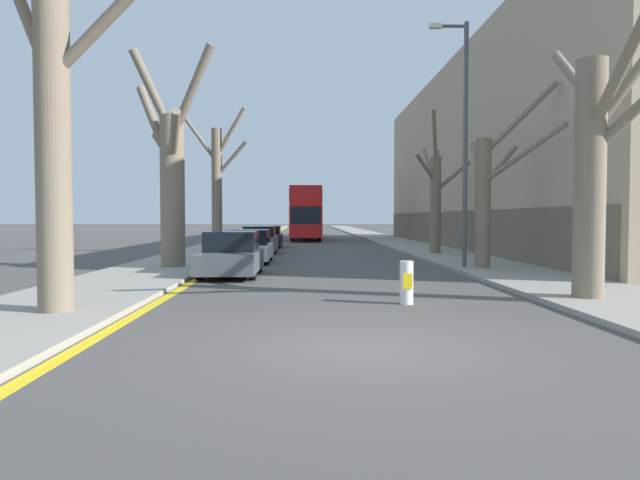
# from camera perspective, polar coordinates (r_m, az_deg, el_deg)

# --- Properties ---
(ground_plane) EXTENTS (300.00, 300.00, 0.00)m
(ground_plane) POSITION_cam_1_polar(r_m,az_deg,el_deg) (8.39, 4.49, -10.66)
(ground_plane) COLOR #4C4947
(sidewalk_left) EXTENTS (3.42, 120.00, 0.12)m
(sidewalk_left) POSITION_cam_1_polar(r_m,az_deg,el_deg) (58.39, -6.62, 0.49)
(sidewalk_left) COLOR gray
(sidewalk_left) RESTS_ON ground
(sidewalk_right) EXTENTS (3.42, 120.00, 0.12)m
(sidewalk_right) POSITION_cam_1_polar(r_m,az_deg,el_deg) (58.56, 5.16, 0.50)
(sidewalk_right) COLOR gray
(sidewalk_right) RESTS_ON ground
(building_facade_right) EXTENTS (10.08, 39.59, 11.15)m
(building_facade_right) POSITION_cam_1_polar(r_m,az_deg,el_deg) (37.37, 19.92, 7.81)
(building_facade_right) COLOR tan
(building_facade_right) RESTS_ON ground
(kerb_line_stripe) EXTENTS (0.24, 120.00, 0.01)m
(kerb_line_stripe) POSITION_cam_1_polar(r_m,az_deg,el_deg) (58.25, -4.77, 0.43)
(kerb_line_stripe) COLOR yellow
(kerb_line_stripe) RESTS_ON ground
(street_tree_left_0) EXTENTS (3.32, 3.72, 8.86)m
(street_tree_left_0) POSITION_cam_1_polar(r_m,az_deg,el_deg) (11.95, -25.36, 13.31)
(street_tree_left_0) COLOR #7A6B56
(street_tree_left_0) RESTS_ON ground
(street_tree_left_1) EXTENTS (3.22, 3.59, 7.81)m
(street_tree_left_1) POSITION_cam_1_polar(r_m,az_deg,el_deg) (21.11, -14.64, 6.35)
(street_tree_left_1) COLOR #7A6B56
(street_tree_left_1) RESTS_ON ground
(street_tree_left_2) EXTENTS (3.33, 2.67, 7.61)m
(street_tree_left_2) POSITION_cam_1_polar(r_m,az_deg,el_deg) (30.39, -10.17, 5.72)
(street_tree_left_2) COLOR #7A6B56
(street_tree_left_2) RESTS_ON ground
(street_tree_right_0) EXTENTS (2.62, 5.05, 6.26)m
(street_tree_right_0) POSITION_cam_1_polar(r_m,az_deg,el_deg) (13.87, 25.97, 7.37)
(street_tree_right_0) COLOR #7A6B56
(street_tree_right_0) RESTS_ON ground
(street_tree_right_1) EXTENTS (2.54, 4.11, 6.46)m
(street_tree_right_1) POSITION_cam_1_polar(r_m,az_deg,el_deg) (20.82, 16.50, 4.66)
(street_tree_right_1) COLOR #7A6B56
(street_tree_right_1) RESTS_ON ground
(street_tree_right_2) EXTENTS (3.09, 3.54, 6.98)m
(street_tree_right_2) POSITION_cam_1_polar(r_m,az_deg,el_deg) (28.84, 11.48, 4.38)
(street_tree_right_2) COLOR #7A6B56
(street_tree_right_2) RESTS_ON ground
(double_decker_bus) EXTENTS (2.51, 11.59, 4.26)m
(double_decker_bus) POSITION_cam_1_polar(r_m,az_deg,el_deg) (47.82, -1.45, 2.93)
(double_decker_bus) COLOR red
(double_decker_bus) RESTS_ON ground
(parked_car_0) EXTENTS (1.78, 4.09, 1.43)m
(parked_car_0) POSITION_cam_1_polar(r_m,az_deg,el_deg) (18.49, -8.84, -1.49)
(parked_car_0) COLOR #4C5156
(parked_car_0) RESTS_ON ground
(parked_car_1) EXTENTS (1.87, 4.09, 1.36)m
(parked_car_1) POSITION_cam_1_polar(r_m,az_deg,el_deg) (23.97, -7.17, -0.69)
(parked_car_1) COLOR silver
(parked_car_1) RESTS_ON ground
(parked_car_2) EXTENTS (1.77, 4.40, 1.41)m
(parked_car_2) POSITION_cam_1_polar(r_m,az_deg,el_deg) (29.85, -6.07, -0.04)
(parked_car_2) COLOR #4C5156
(parked_car_2) RESTS_ON ground
(parked_car_3) EXTENTS (1.85, 4.01, 1.35)m
(parked_car_3) POSITION_cam_1_polar(r_m,az_deg,el_deg) (35.51, -5.35, 0.29)
(parked_car_3) COLOR black
(parked_car_3) RESTS_ON ground
(lamp_post) EXTENTS (1.40, 0.20, 8.70)m
(lamp_post) POSITION_cam_1_polar(r_m,az_deg,el_deg) (20.99, 14.10, 10.27)
(lamp_post) COLOR #4C4F54
(lamp_post) RESTS_ON ground
(traffic_bollard) EXTENTS (0.29, 0.30, 0.94)m
(traffic_bollard) POSITION_cam_1_polar(r_m,az_deg,el_deg) (12.49, 8.64, -4.23)
(traffic_bollard) COLOR white
(traffic_bollard) RESTS_ON ground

